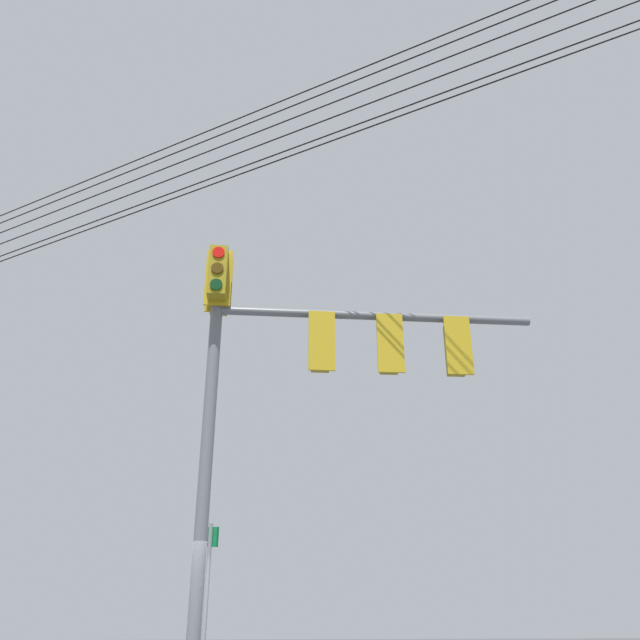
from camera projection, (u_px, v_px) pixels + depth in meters
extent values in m
cylinder|color=slate|center=(204.00, 484.00, 9.70)|extent=(0.20, 0.20, 6.62)
cylinder|color=slate|center=(376.00, 316.00, 11.08)|extent=(0.21, 5.40, 0.14)
cube|color=olive|center=(220.00, 289.00, 11.36)|extent=(0.30, 0.30, 0.90)
cube|color=#B29319|center=(219.00, 285.00, 11.21)|extent=(0.05, 0.44, 1.04)
cylinder|color=red|center=(221.00, 278.00, 11.63)|extent=(0.03, 0.20, 0.20)
cylinder|color=#3C2703|center=(220.00, 293.00, 11.51)|extent=(0.03, 0.20, 0.20)
cylinder|color=black|center=(219.00, 308.00, 11.39)|extent=(0.03, 0.20, 0.20)
cube|color=olive|center=(218.00, 273.00, 10.81)|extent=(0.30, 0.30, 0.90)
cube|color=#B29319|center=(218.00, 278.00, 10.97)|extent=(0.05, 0.44, 1.04)
cylinder|color=red|center=(218.00, 252.00, 10.79)|extent=(0.03, 0.20, 0.20)
cylinder|color=#3C2703|center=(217.00, 268.00, 10.66)|extent=(0.03, 0.20, 0.20)
cylinder|color=black|center=(216.00, 284.00, 10.54)|extent=(0.03, 0.20, 0.20)
cube|color=olive|center=(321.00, 344.00, 10.78)|extent=(0.31, 0.31, 0.90)
cube|color=#B29319|center=(322.00, 340.00, 10.63)|extent=(0.06, 0.44, 1.04)
cylinder|color=red|center=(319.00, 331.00, 11.05)|extent=(0.04, 0.20, 0.20)
cylinder|color=#3C2703|center=(319.00, 348.00, 10.93)|extent=(0.04, 0.20, 0.20)
cylinder|color=black|center=(319.00, 365.00, 10.81)|extent=(0.04, 0.20, 0.20)
cube|color=olive|center=(389.00, 346.00, 10.88)|extent=(0.31, 0.31, 0.90)
cube|color=#B29319|center=(390.00, 343.00, 10.72)|extent=(0.05, 0.44, 1.04)
cylinder|color=red|center=(387.00, 334.00, 11.15)|extent=(0.03, 0.20, 0.20)
cylinder|color=#3C2703|center=(387.00, 350.00, 11.03)|extent=(0.03, 0.20, 0.20)
cylinder|color=black|center=(388.00, 367.00, 10.91)|extent=(0.03, 0.20, 0.20)
cube|color=olive|center=(456.00, 349.00, 10.97)|extent=(0.30, 0.30, 0.90)
cube|color=#B29319|center=(458.00, 345.00, 10.81)|extent=(0.04, 0.44, 1.04)
cylinder|color=red|center=(452.00, 336.00, 11.24)|extent=(0.03, 0.20, 0.20)
cylinder|color=#3C2703|center=(453.00, 352.00, 11.12)|extent=(0.03, 0.20, 0.20)
cylinder|color=black|center=(455.00, 369.00, 11.00)|extent=(0.03, 0.20, 0.20)
cylinder|color=slate|center=(205.00, 617.00, 10.72)|extent=(0.07, 0.07, 2.96)
cube|color=#0C7238|center=(211.00, 537.00, 11.27)|extent=(0.04, 0.28, 0.33)
cube|color=white|center=(211.00, 537.00, 11.29)|extent=(0.01, 0.22, 0.27)
cylinder|color=black|center=(162.00, 202.00, 12.58)|extent=(17.76, 27.97, 0.61)
cylinder|color=black|center=(163.00, 196.00, 12.64)|extent=(17.76, 27.97, 0.61)
cylinder|color=black|center=(165.00, 181.00, 12.78)|extent=(17.76, 27.97, 0.61)
cylinder|color=black|center=(167.00, 168.00, 12.91)|extent=(17.76, 27.97, 0.61)
cylinder|color=black|center=(168.00, 156.00, 13.03)|extent=(17.76, 27.97, 0.61)
cylinder|color=black|center=(169.00, 147.00, 13.12)|extent=(17.76, 27.97, 0.61)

